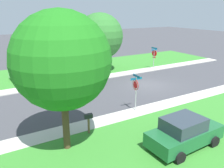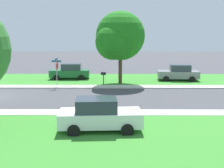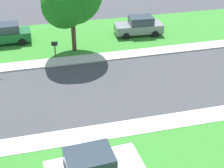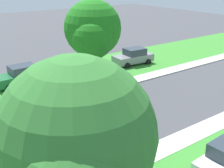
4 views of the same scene
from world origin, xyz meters
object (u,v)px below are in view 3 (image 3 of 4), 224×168
Objects in this scene: car_white_kerbside_mid at (93,168)px; car_green_near_corner at (5,34)px; car_grey_driveway_right at (139,26)px; mailbox at (55,46)px.

car_green_near_corner is (-17.64, -4.08, 0.00)m from car_white_kerbside_mid.
car_grey_driveway_right is (0.97, 11.77, 0.00)m from car_green_near_corner.
car_white_kerbside_mid reaches higher than mailbox.
car_white_kerbside_mid is 1.01× the size of car_green_near_corner.
car_grey_driveway_right is at bearing 155.22° from car_white_kerbside_mid.
car_white_kerbside_mid is 3.36× the size of mailbox.
car_grey_driveway_right is (-16.66, 7.69, 0.00)m from car_white_kerbside_mid.
car_white_kerbside_mid and car_grey_driveway_right have the same top height.
car_white_kerbside_mid is at bearing 1.07° from mailbox.
car_green_near_corner reaches higher than mailbox.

